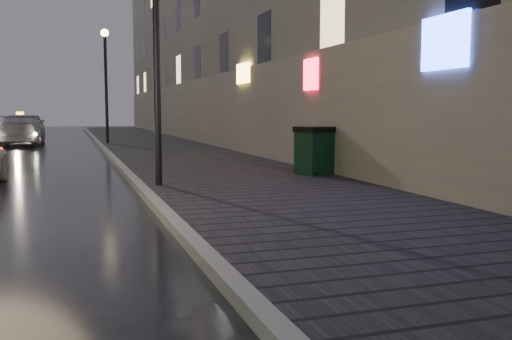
% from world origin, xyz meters
% --- Properties ---
extents(ground, '(120.00, 120.00, 0.00)m').
position_xyz_m(ground, '(0.00, 0.00, 0.00)').
color(ground, black).
rests_on(ground, ground).
extents(sidewalk, '(4.60, 58.00, 0.15)m').
position_xyz_m(sidewalk, '(3.90, 21.00, 0.07)').
color(sidewalk, black).
rests_on(sidewalk, ground).
extents(curb, '(0.20, 58.00, 0.15)m').
position_xyz_m(curb, '(1.50, 21.00, 0.07)').
color(curb, slate).
rests_on(curb, ground).
extents(building_near, '(1.80, 50.00, 13.00)m').
position_xyz_m(building_near, '(7.10, 25.00, 6.50)').
color(building_near, '#605B54').
rests_on(building_near, ground).
extents(lamp_near, '(0.36, 0.36, 5.28)m').
position_xyz_m(lamp_near, '(1.85, 6.00, 3.49)').
color(lamp_near, black).
rests_on(lamp_near, sidewalk).
extents(lamp_far, '(0.36, 0.36, 5.28)m').
position_xyz_m(lamp_far, '(1.85, 22.00, 3.49)').
color(lamp_far, black).
rests_on(lamp_far, sidewalk).
extents(trash_bin, '(0.92, 0.92, 1.14)m').
position_xyz_m(trash_bin, '(5.69, 6.83, 0.73)').
color(trash_bin, black).
rests_on(trash_bin, sidewalk).
extents(taxi_mid, '(2.15, 5.14, 1.48)m').
position_xyz_m(taxi_mid, '(-2.11, 24.45, 0.74)').
color(taxi_mid, silver).
rests_on(taxi_mid, ground).
extents(car_far, '(1.90, 4.51, 1.52)m').
position_xyz_m(car_far, '(-2.30, 34.81, 0.76)').
color(car_far, gray).
rests_on(car_far, ground).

